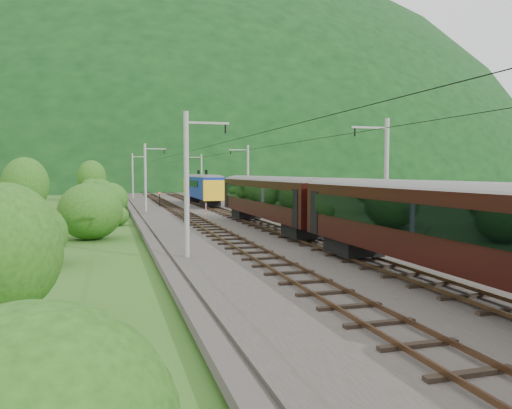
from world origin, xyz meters
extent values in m
plane|color=#305A1C|center=(0.00, 0.00, 0.00)|extent=(600.00, 600.00, 0.00)
cube|color=#38332D|center=(0.00, 10.00, 0.15)|extent=(14.00, 220.00, 0.30)
cube|color=brown|center=(-3.12, 10.00, 0.49)|extent=(0.08, 220.00, 0.15)
cube|color=brown|center=(-1.68, 10.00, 0.49)|extent=(0.08, 220.00, 0.15)
cube|color=black|center=(-2.40, 10.00, 0.36)|extent=(2.40, 220.00, 0.12)
cube|color=brown|center=(1.68, 10.00, 0.49)|extent=(0.08, 220.00, 0.15)
cube|color=brown|center=(3.12, 10.00, 0.49)|extent=(0.08, 220.00, 0.15)
cube|color=black|center=(2.40, 10.00, 0.36)|extent=(2.40, 220.00, 0.12)
cylinder|color=gray|center=(-6.20, 0.00, 4.30)|extent=(0.28, 0.28, 8.00)
cube|color=gray|center=(-5.00, 0.00, 7.70)|extent=(2.40, 0.12, 0.12)
cylinder|color=black|center=(-4.00, 0.00, 7.40)|extent=(0.10, 0.10, 0.50)
cylinder|color=gray|center=(-6.20, 32.00, 4.30)|extent=(0.28, 0.28, 8.00)
cube|color=gray|center=(-5.00, 32.00, 7.70)|extent=(2.40, 0.12, 0.12)
cylinder|color=black|center=(-4.00, 32.00, 7.40)|extent=(0.10, 0.10, 0.50)
cylinder|color=gray|center=(-6.20, 64.00, 4.30)|extent=(0.28, 0.28, 8.00)
cube|color=gray|center=(-5.00, 64.00, 7.70)|extent=(2.40, 0.12, 0.12)
cylinder|color=black|center=(-4.00, 64.00, 7.40)|extent=(0.10, 0.10, 0.50)
cylinder|color=gray|center=(-6.20, 96.00, 4.30)|extent=(0.28, 0.28, 8.00)
cube|color=gray|center=(-5.00, 96.00, 7.70)|extent=(2.40, 0.12, 0.12)
cylinder|color=black|center=(-4.00, 96.00, 7.40)|extent=(0.10, 0.10, 0.50)
cylinder|color=gray|center=(-6.20, 128.00, 4.30)|extent=(0.28, 0.28, 8.00)
cube|color=gray|center=(-5.00, 128.00, 7.70)|extent=(2.40, 0.12, 0.12)
cylinder|color=black|center=(-4.00, 128.00, 7.40)|extent=(0.10, 0.10, 0.50)
cylinder|color=gray|center=(6.20, 0.00, 4.30)|extent=(0.28, 0.28, 8.00)
cube|color=gray|center=(5.00, 0.00, 7.70)|extent=(2.40, 0.12, 0.12)
cylinder|color=black|center=(4.00, 0.00, 7.40)|extent=(0.10, 0.10, 0.50)
cylinder|color=gray|center=(6.20, 32.00, 4.30)|extent=(0.28, 0.28, 8.00)
cube|color=gray|center=(5.00, 32.00, 7.70)|extent=(2.40, 0.12, 0.12)
cylinder|color=black|center=(4.00, 32.00, 7.40)|extent=(0.10, 0.10, 0.50)
cylinder|color=gray|center=(6.20, 64.00, 4.30)|extent=(0.28, 0.28, 8.00)
cube|color=gray|center=(5.00, 64.00, 7.70)|extent=(2.40, 0.12, 0.12)
cylinder|color=black|center=(4.00, 64.00, 7.40)|extent=(0.10, 0.10, 0.50)
cylinder|color=gray|center=(6.20, 96.00, 4.30)|extent=(0.28, 0.28, 8.00)
cube|color=gray|center=(5.00, 96.00, 7.70)|extent=(2.40, 0.12, 0.12)
cylinder|color=black|center=(4.00, 96.00, 7.40)|extent=(0.10, 0.10, 0.50)
cylinder|color=gray|center=(6.20, 128.00, 4.30)|extent=(0.28, 0.28, 8.00)
cube|color=gray|center=(5.00, 128.00, 7.70)|extent=(2.40, 0.12, 0.12)
cylinder|color=black|center=(4.00, 128.00, 7.40)|extent=(0.10, 0.10, 0.50)
cylinder|color=black|center=(-2.40, 10.00, 7.10)|extent=(0.03, 198.00, 0.03)
cylinder|color=black|center=(2.40, 10.00, 7.10)|extent=(0.03, 198.00, 0.03)
ellipsoid|color=black|center=(0.00, 260.00, 0.00)|extent=(504.00, 360.00, 244.00)
cube|color=black|center=(2.40, -10.41, 2.88)|extent=(2.79, 21.14, 2.88)
cylinder|color=slate|center=(2.40, -10.41, 4.17)|extent=(2.79, 21.03, 2.79)
cube|color=black|center=(0.99, -10.41, 3.22)|extent=(0.05, 18.60, 1.10)
cube|color=black|center=(3.81, -10.41, 3.22)|extent=(0.05, 18.60, 1.10)
cube|color=black|center=(2.40, -3.01, 1.00)|extent=(2.11, 3.07, 0.86)
cube|color=black|center=(2.40, 11.70, 2.88)|extent=(2.79, 21.14, 2.88)
cylinder|color=slate|center=(2.40, 11.70, 4.17)|extent=(2.79, 21.03, 2.79)
cube|color=black|center=(0.99, 11.70, 3.22)|extent=(0.05, 18.60, 1.10)
cube|color=black|center=(3.81, 11.70, 3.22)|extent=(0.05, 18.60, 1.10)
cube|color=black|center=(2.40, 4.31, 1.00)|extent=(2.11, 3.07, 0.86)
cube|color=black|center=(2.40, 19.10, 1.00)|extent=(2.11, 3.07, 0.86)
cube|color=navy|center=(2.40, 42.46, 2.88)|extent=(2.79, 17.29, 2.88)
cylinder|color=slate|center=(2.40, 42.46, 4.17)|extent=(2.79, 17.21, 2.79)
cube|color=black|center=(0.99, 42.46, 3.22)|extent=(0.05, 15.22, 1.10)
cube|color=black|center=(3.81, 42.46, 3.22)|extent=(0.05, 15.22, 1.10)
cube|color=black|center=(2.40, 36.41, 1.00)|extent=(2.11, 3.07, 0.86)
cube|color=black|center=(2.40, 48.51, 1.00)|extent=(2.11, 3.07, 0.86)
cube|color=gold|center=(2.40, 50.91, 2.68)|extent=(2.84, 0.50, 2.59)
cube|color=gold|center=(2.40, 34.01, 2.68)|extent=(2.84, 0.50, 2.59)
cube|color=black|center=(2.40, 45.46, 4.85)|extent=(0.08, 1.60, 0.86)
cylinder|color=red|center=(-0.48, 24.53, 1.03)|extent=(0.15, 0.15, 1.45)
cylinder|color=red|center=(-0.04, 38.88, 1.15)|extent=(0.18, 0.18, 1.69)
cylinder|color=black|center=(-3.67, 41.67, 1.18)|extent=(0.12, 0.12, 1.77)
sphere|color=red|center=(-3.67, 41.67, 2.11)|extent=(0.21, 0.21, 0.21)
ellipsoid|color=#204412|center=(-14.33, 1.17, 1.71)|extent=(3.81, 3.81, 3.43)
ellipsoid|color=#204412|center=(-11.64, 11.24, 2.11)|extent=(4.68, 4.68, 4.21)
ellipsoid|color=#204412|center=(-9.56, 20.64, 0.92)|extent=(2.05, 2.05, 1.85)
ellipsoid|color=#204412|center=(-10.28, 31.61, 1.90)|extent=(4.23, 4.23, 3.81)
ellipsoid|color=#204412|center=(-9.87, 41.61, 1.61)|extent=(3.58, 3.58, 3.22)
ellipsoid|color=#204412|center=(-11.68, 52.70, 1.99)|extent=(4.42, 4.42, 3.98)
ellipsoid|color=#204412|center=(-12.32, 64.63, 1.44)|extent=(3.20, 3.20, 2.88)
ellipsoid|color=#204412|center=(-15.16, 74.86, 0.83)|extent=(1.85, 1.85, 1.67)
ellipsoid|color=#204412|center=(-15.08, 83.67, 0.87)|extent=(1.93, 1.93, 1.73)
ellipsoid|color=#204412|center=(-11.08, 95.69, 1.39)|extent=(3.09, 3.09, 2.78)
cylinder|color=black|center=(-13.27, -11.31, 1.28)|extent=(0.24, 0.24, 2.55)
ellipsoid|color=#204412|center=(-13.27, -11.31, 2.74)|extent=(3.28, 3.28, 3.94)
cylinder|color=black|center=(-18.30, 26.92, 1.76)|extent=(0.24, 0.24, 3.52)
ellipsoid|color=#204412|center=(-18.30, 26.92, 3.77)|extent=(4.53, 4.53, 5.43)
cylinder|color=black|center=(-12.51, 39.47, 1.13)|extent=(0.24, 0.24, 2.26)
ellipsoid|color=#204412|center=(-12.51, 39.47, 2.42)|extent=(2.91, 2.91, 3.49)
cylinder|color=black|center=(-13.10, 62.25, 1.90)|extent=(0.24, 0.24, 3.80)
ellipsoid|color=#204412|center=(-13.10, 62.25, 4.08)|extent=(4.89, 4.89, 5.87)
ellipsoid|color=#204412|center=(14.36, 10.33, 1.22)|extent=(2.70, 2.70, 2.43)
ellipsoid|color=#204412|center=(14.27, 34.23, 1.07)|extent=(2.38, 2.38, 2.14)
ellipsoid|color=#204412|center=(13.45, 55.42, 1.11)|extent=(2.47, 2.47, 2.23)
camera|label=1|loc=(-10.30, -27.34, 5.00)|focal=35.00mm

